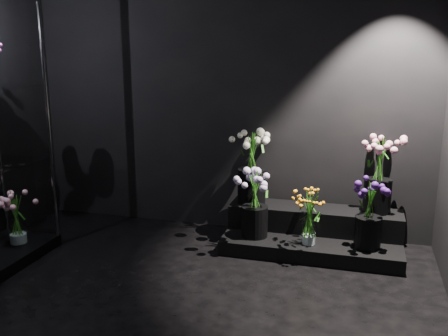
% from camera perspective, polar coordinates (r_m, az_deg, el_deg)
% --- Properties ---
extents(floor, '(4.00, 4.00, 0.00)m').
position_cam_1_polar(floor, '(3.54, -8.73, -17.51)').
color(floor, black).
rests_on(floor, ground).
extents(wall_back, '(4.00, 0.00, 4.00)m').
position_cam_1_polar(wall_back, '(4.93, 0.29, 8.78)').
color(wall_back, black).
rests_on(wall_back, floor).
extents(display_riser, '(1.59, 0.71, 0.35)m').
position_cam_1_polar(display_riser, '(4.75, 10.11, -7.22)').
color(display_riser, black).
rests_on(display_riser, floor).
extents(bouquet_orange_bells, '(0.31, 0.31, 0.51)m').
position_cam_1_polar(bouquet_orange_bells, '(4.41, 9.76, -5.34)').
color(bouquet_orange_bells, white).
rests_on(bouquet_orange_bells, display_riser).
extents(bouquet_lilac, '(0.49, 0.49, 0.62)m').
position_cam_1_polar(bouquet_lilac, '(4.51, 3.55, -3.44)').
color(bouquet_lilac, black).
rests_on(bouquet_lilac, display_riser).
extents(bouquet_purple, '(0.40, 0.40, 0.60)m').
position_cam_1_polar(bouquet_purple, '(4.43, 16.27, -4.68)').
color(bouquet_purple, black).
rests_on(bouquet_purple, display_riser).
extents(bouquet_cream_roses, '(0.49, 0.49, 0.70)m').
position_cam_1_polar(bouquet_cream_roses, '(4.74, 3.21, 0.67)').
color(bouquet_cream_roses, black).
rests_on(bouquet_cream_roses, display_riser).
extents(bouquet_pink_roses, '(0.45, 0.45, 0.74)m').
position_cam_1_polar(bouquet_pink_roses, '(4.67, 17.32, -0.00)').
color(bouquet_pink_roses, black).
rests_on(bouquet_pink_roses, display_riser).
extents(bouquet_case_base_pink, '(0.39, 0.39, 0.50)m').
position_cam_1_polar(bouquet_case_base_pink, '(4.83, -22.66, -5.04)').
color(bouquet_case_base_pink, white).
rests_on(bouquet_case_base_pink, display_case).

